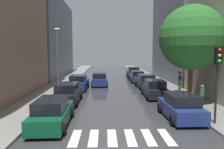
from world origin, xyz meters
TOP-DOWN VIEW (x-y plane):
  - ground_plane at (0.00, 24.00)m, footprint 28.00×72.00m
  - sidewalk_left at (-6.50, 24.00)m, footprint 3.00×72.00m
  - sidewalk_right at (6.50, 24.00)m, footprint 3.00×72.00m
  - crosswalk_stripes at (0.00, 2.60)m, footprint 4.95×2.20m
  - building_left_mid at (-11.00, 31.21)m, footprint 6.00×20.36m
  - building_right_mid at (11.00, 24.84)m, footprint 6.00×15.63m
  - parked_car_left_nearest at (-3.80, 4.45)m, footprint 2.06×4.75m
  - parked_car_left_second at (-3.88, 10.11)m, footprint 2.09×4.48m
  - parked_car_left_third at (-3.78, 16.71)m, footprint 2.17×4.73m
  - parked_car_right_nearest at (3.95, 5.53)m, footprint 2.10×4.22m
  - parked_car_right_second at (3.79, 12.09)m, footprint 2.10×4.17m
  - parked_car_right_third at (3.98, 17.43)m, footprint 2.17×4.33m
  - parked_car_right_fourth at (3.79, 23.17)m, footprint 2.11×4.68m
  - parked_car_right_fifth at (3.97, 28.57)m, footprint 2.13×4.33m
  - car_midroad at (-1.52, 19.74)m, footprint 2.18×4.44m
  - pedestrian_foreground at (6.42, 8.07)m, footprint 0.36×0.36m
  - pedestrian_near_tree at (6.86, 14.10)m, footprint 0.91×0.91m
  - street_tree_right at (6.08, 9.50)m, footprint 5.13×5.13m
  - traffic_light_right_corner at (5.45, 4.12)m, footprint 0.30×0.42m
  - lamp_post_left at (-5.55, 14.42)m, footprint 0.60×0.28m

SIDE VIEW (x-z plane):
  - ground_plane at x=0.00m, z-range -0.04..0.00m
  - crosswalk_stripes at x=0.00m, z-range 0.00..0.01m
  - sidewalk_left at x=-6.50m, z-range 0.00..0.15m
  - sidewalk_right at x=6.50m, z-range 0.00..0.15m
  - parked_car_right_fourth at x=3.79m, z-range -0.04..1.52m
  - parked_car_left_nearest at x=-3.80m, z-range -0.05..1.55m
  - parked_car_right_nearest at x=3.95m, z-range -0.05..1.57m
  - car_midroad at x=-1.52m, z-range -0.05..1.58m
  - parked_car_right_third at x=3.98m, z-range -0.05..1.58m
  - parked_car_right_second at x=3.79m, z-range -0.05..1.61m
  - parked_car_left_third at x=-3.78m, z-range -0.05..1.61m
  - parked_car_left_second at x=-3.88m, z-range -0.05..1.61m
  - parked_car_right_fifth at x=3.97m, z-range -0.06..1.69m
  - pedestrian_foreground at x=6.42m, z-range 0.19..1.85m
  - pedestrian_near_tree at x=6.86m, z-range 0.57..2.66m
  - traffic_light_right_corner at x=5.45m, z-range 1.14..5.44m
  - lamp_post_left at x=-5.55m, z-range 0.67..7.11m
  - street_tree_right at x=6.08m, z-range 1.44..9.19m
  - building_left_mid at x=-11.00m, z-range 0.00..13.31m
  - building_right_mid at x=11.00m, z-range 0.00..13.48m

